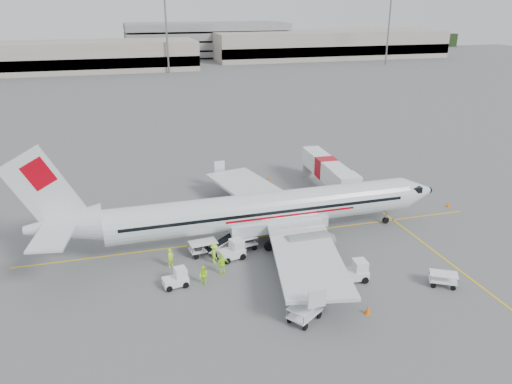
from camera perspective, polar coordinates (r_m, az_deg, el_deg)
The scene contains 26 objects.
ground at distance 47.51m, azimuth 0.66°, elevation -5.12°, with size 360.00×360.00×0.00m, color #56595B.
stripe_lead at distance 47.51m, azimuth 0.66°, elevation -5.11°, with size 44.00×0.20×0.01m, color yellow.
stripe_cross at distance 46.96m, azimuth 20.34°, elevation -6.87°, with size 0.20×20.00×0.01m, color yellow.
terminal_west at distance 173.88m, azimuth -25.80°, elevation 13.61°, with size 110.00×22.00×9.00m, color gray, non-canonical shape.
terminal_east at distance 203.85m, azimuth 8.26°, elevation 16.36°, with size 90.00×26.00×10.00m, color gray, non-canonical shape.
parking_garage at distance 204.75m, azimuth -5.65°, elevation 17.05°, with size 62.00×24.00×14.00m, color slate, non-canonical shape.
treeline at distance 216.94m, azimuth -13.13°, elevation 15.78°, with size 300.00×3.00×6.00m, color black, non-canonical shape.
mast_center at distance 160.09m, azimuth -10.17°, elevation 17.18°, with size 3.20×1.20×22.00m, color slate, non-canonical shape.
mast_east at distance 183.95m, azimuth 14.89°, elevation 17.29°, with size 3.20×1.20×22.00m, color slate, non-canonical shape.
aircraft at distance 44.92m, azimuth 1.06°, elevation 0.52°, with size 37.71×29.56×10.40m, color silver, non-canonical shape.
jet_bridge at distance 58.88m, azimuth 7.98°, elevation 2.00°, with size 2.77×14.78×3.88m, color white, non-canonical shape.
belt_loader at distance 44.39m, azimuth -3.33°, elevation -5.42°, with size 4.39×1.65×2.38m, color white, non-canonical shape.
tug_fore at distance 40.85m, azimuth 11.09°, elevation -8.84°, with size 2.24×1.28×1.73m, color white, non-canonical shape.
tug_mid at distance 43.29m, azimuth -2.80°, elevation -6.65°, with size 2.19×1.26×1.70m, color white, non-canonical shape.
tug_aft at distance 39.89m, azimuth -9.21°, elevation -9.68°, with size 1.94×1.11×1.50m, color white, non-canonical shape.
cart_loaded_a at distance 44.95m, azimuth -1.49°, elevation -5.85°, with size 2.38×1.41×1.24m, color white, non-canonical shape.
cart_loaded_b at distance 44.29m, azimuth -6.05°, elevation -6.39°, with size 2.40×1.42×1.25m, color white, non-canonical shape.
cart_empty_a at distance 35.85m, azimuth 5.59°, elevation -13.54°, with size 2.52×1.49×1.31m, color white, non-canonical shape.
cart_empty_b at distance 42.23m, azimuth 20.59°, elevation -9.34°, with size 2.09×1.24×1.09m, color white, non-canonical shape.
cone_nose at distance 57.98m, azimuth 21.12°, elevation -1.32°, with size 0.35×0.35×0.57m, color #FD6502.
cone_port at distance 62.41m, azimuth 1.57°, elevation 1.70°, with size 0.34×0.34×0.55m, color #FD6502.
cone_stbd at distance 37.40m, azimuth 12.66°, elevation -12.97°, with size 0.42×0.42×0.68m, color #FD6502.
crew_a at distance 42.61m, azimuth -9.74°, elevation -7.43°, with size 0.62×0.41×1.70m, color #9DE021.
crew_b at distance 39.81m, azimuth -6.03°, elevation -9.47°, with size 0.79×0.62×1.62m, color #9DE021.
crew_c at distance 42.79m, azimuth -4.78°, elevation -7.02°, with size 1.12×0.64×1.74m, color #9DE021.
crew_d at distance 41.08m, azimuth -3.87°, elevation -8.22°, with size 1.06×0.44×1.80m, color #9DE021.
Camera 1 is at (-12.22, -40.85, 20.95)m, focal length 35.00 mm.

